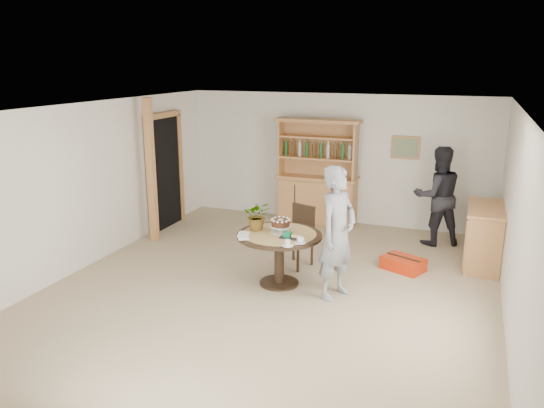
{
  "coord_description": "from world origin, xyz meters",
  "views": [
    {
      "loc": [
        2.44,
        -6.44,
        3.08
      ],
      "look_at": [
        -0.24,
        0.6,
        1.05
      ],
      "focal_mm": 35.0,
      "sensor_mm": 36.0,
      "label": 1
    }
  ],
  "objects_px": {
    "dining_chair": "(299,232)",
    "adult_person": "(438,196)",
    "teen_boy": "(337,233)",
    "hutch": "(317,189)",
    "dining_table": "(279,244)",
    "sideboard": "(484,236)",
    "red_suitcase": "(403,264)"
  },
  "relations": [
    {
      "from": "dining_chair",
      "to": "teen_boy",
      "type": "relative_size",
      "value": 0.53
    },
    {
      "from": "adult_person",
      "to": "dining_chair",
      "type": "bearing_deg",
      "value": 18.14
    },
    {
      "from": "hutch",
      "to": "sideboard",
      "type": "height_order",
      "value": "hutch"
    },
    {
      "from": "adult_person",
      "to": "red_suitcase",
      "type": "distance_m",
      "value": 1.66
    },
    {
      "from": "hutch",
      "to": "dining_table",
      "type": "bearing_deg",
      "value": -83.77
    },
    {
      "from": "dining_chair",
      "to": "adult_person",
      "type": "height_order",
      "value": "adult_person"
    },
    {
      "from": "dining_table",
      "to": "dining_chair",
      "type": "xyz_separation_m",
      "value": [
        0.03,
        0.83,
        -0.07
      ]
    },
    {
      "from": "dining_table",
      "to": "dining_chair",
      "type": "relative_size",
      "value": 1.27
    },
    {
      "from": "dining_chair",
      "to": "adult_person",
      "type": "bearing_deg",
      "value": 62.14
    },
    {
      "from": "hutch",
      "to": "sideboard",
      "type": "xyz_separation_m",
      "value": [
        3.04,
        -1.24,
        -0.22
      ]
    },
    {
      "from": "dining_chair",
      "to": "hutch",
      "type": "bearing_deg",
      "value": 118.28
    },
    {
      "from": "adult_person",
      "to": "red_suitcase",
      "type": "bearing_deg",
      "value": 51.6
    },
    {
      "from": "sideboard",
      "to": "dining_chair",
      "type": "xyz_separation_m",
      "value": [
        -2.68,
        -1.0,
        0.06
      ]
    },
    {
      "from": "hutch",
      "to": "teen_boy",
      "type": "bearing_deg",
      "value": -69.5
    },
    {
      "from": "hutch",
      "to": "dining_table",
      "type": "distance_m",
      "value": 3.09
    },
    {
      "from": "dining_table",
      "to": "dining_chair",
      "type": "distance_m",
      "value": 0.83
    },
    {
      "from": "teen_boy",
      "to": "red_suitcase",
      "type": "xyz_separation_m",
      "value": [
        0.74,
        1.27,
        -0.8
      ]
    },
    {
      "from": "red_suitcase",
      "to": "dining_chair",
      "type": "bearing_deg",
      "value": -143.78
    },
    {
      "from": "dining_table",
      "to": "adult_person",
      "type": "distance_m",
      "value": 3.26
    },
    {
      "from": "dining_table",
      "to": "red_suitcase",
      "type": "height_order",
      "value": "dining_table"
    },
    {
      "from": "hutch",
      "to": "red_suitcase",
      "type": "xyz_separation_m",
      "value": [
        1.92,
        -1.9,
        -0.59
      ]
    },
    {
      "from": "dining_chair",
      "to": "adult_person",
      "type": "distance_m",
      "value": 2.63
    },
    {
      "from": "sideboard",
      "to": "red_suitcase",
      "type": "xyz_separation_m",
      "value": [
        -1.12,
        -0.66,
        -0.37
      ]
    },
    {
      "from": "dining_table",
      "to": "adult_person",
      "type": "relative_size",
      "value": 0.7
    },
    {
      "from": "hutch",
      "to": "teen_boy",
      "type": "relative_size",
      "value": 1.14
    },
    {
      "from": "hutch",
      "to": "dining_chair",
      "type": "height_order",
      "value": "hutch"
    },
    {
      "from": "sideboard",
      "to": "dining_chair",
      "type": "distance_m",
      "value": 2.86
    },
    {
      "from": "teen_boy",
      "to": "adult_person",
      "type": "distance_m",
      "value": 2.91
    },
    {
      "from": "hutch",
      "to": "dining_chair",
      "type": "bearing_deg",
      "value": -80.86
    },
    {
      "from": "teen_boy",
      "to": "adult_person",
      "type": "relative_size",
      "value": 1.05
    },
    {
      "from": "hutch",
      "to": "adult_person",
      "type": "xyz_separation_m",
      "value": [
        2.27,
        -0.46,
        0.17
      ]
    },
    {
      "from": "teen_boy",
      "to": "adult_person",
      "type": "xyz_separation_m",
      "value": [
        1.08,
        2.71,
        -0.04
      ]
    }
  ]
}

